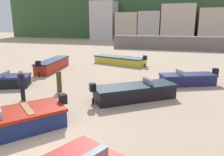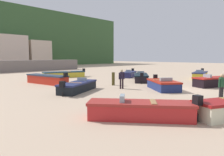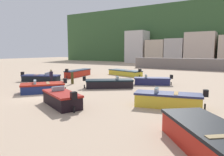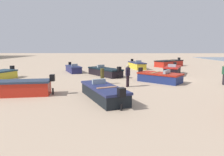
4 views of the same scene
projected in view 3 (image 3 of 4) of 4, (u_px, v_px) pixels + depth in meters
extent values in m
plane|color=tan|center=(47.00, 95.00, 16.14)|extent=(160.00, 160.00, 0.00)
cube|color=#385B32|center=(200.00, 36.00, 70.80)|extent=(90.00, 32.00, 17.05)
cube|color=slate|center=(179.00, 64.00, 40.10)|extent=(17.09, 2.40, 2.05)
cube|color=silver|center=(137.00, 47.00, 62.29)|extent=(5.78, 5.30, 9.26)
cube|color=beige|center=(157.00, 52.00, 59.64)|extent=(5.21, 6.10, 6.50)
cube|color=beige|center=(176.00, 51.00, 56.72)|extent=(4.82, 5.66, 6.70)
cube|color=beige|center=(201.00, 49.00, 53.95)|extent=(7.06, 6.94, 8.10)
cube|color=gold|center=(125.00, 73.00, 29.56)|extent=(5.40, 3.03, 0.64)
cube|color=#1F3644|center=(125.00, 70.00, 29.52)|extent=(5.52, 3.13, 0.12)
cube|color=black|center=(140.00, 70.00, 27.44)|extent=(0.36, 0.39, 0.40)
cylinder|color=black|center=(140.00, 76.00, 27.53)|extent=(0.12, 0.12, 0.32)
cube|color=#967A50|center=(128.00, 70.00, 29.03)|extent=(0.62, 1.36, 0.08)
cube|color=black|center=(62.00, 100.00, 13.01)|extent=(3.56, 2.53, 0.74)
cube|color=#A11E17|center=(61.00, 93.00, 12.96)|extent=(3.68, 2.65, 0.12)
cube|color=black|center=(74.00, 95.00, 11.43)|extent=(0.39, 0.41, 0.40)
cylinder|color=black|center=(74.00, 110.00, 11.53)|extent=(0.13, 0.13, 0.37)
cube|color=#8C9EA8|center=(58.00, 89.00, 13.40)|extent=(0.50, 0.79, 0.28)
cube|color=black|center=(109.00, 84.00, 19.49)|extent=(4.18, 3.67, 0.65)
cube|color=black|center=(109.00, 80.00, 19.44)|extent=(4.31, 3.79, 0.12)
cube|color=black|center=(84.00, 79.00, 19.17)|extent=(0.42, 0.42, 0.40)
cylinder|color=black|center=(84.00, 86.00, 19.27)|extent=(0.14, 0.14, 0.33)
cube|color=#8C9EA8|center=(117.00, 78.00, 19.50)|extent=(0.65, 0.76, 0.28)
cube|color=#B52318|center=(216.00, 145.00, 6.71)|extent=(4.37, 4.79, 0.81)
cube|color=black|center=(216.00, 131.00, 6.66)|extent=(4.50, 4.92, 0.12)
cube|color=red|center=(78.00, 74.00, 28.31)|extent=(1.91, 5.07, 0.78)
cube|color=#27344A|center=(78.00, 70.00, 28.25)|extent=(2.01, 5.19, 0.12)
cube|color=black|center=(67.00, 71.00, 25.78)|extent=(0.36, 0.33, 0.40)
cylinder|color=black|center=(67.00, 77.00, 25.89)|extent=(0.12, 0.12, 0.39)
cube|color=gold|center=(168.00, 101.00, 12.71)|extent=(4.01, 2.09, 0.75)
cube|color=#20274D|center=(168.00, 94.00, 12.65)|extent=(4.12, 2.20, 0.12)
cube|color=black|center=(206.00, 93.00, 11.98)|extent=(0.35, 0.38, 0.40)
cylinder|color=black|center=(205.00, 107.00, 12.08)|extent=(0.12, 0.12, 0.38)
cube|color=#8C9EA8|center=(157.00, 90.00, 12.84)|extent=(0.37, 0.78, 0.28)
cube|color=olive|center=(176.00, 94.00, 12.50)|extent=(0.48, 1.09, 0.08)
cube|color=navy|center=(43.00, 89.00, 17.32)|extent=(3.34, 3.62, 0.64)
cube|color=maroon|center=(43.00, 84.00, 17.27)|extent=(3.46, 3.74, 0.12)
cube|color=black|center=(65.00, 81.00, 17.87)|extent=(0.42, 0.42, 0.40)
cylinder|color=black|center=(65.00, 89.00, 17.96)|extent=(0.14, 0.14, 0.32)
cube|color=#8C9EA8|center=(35.00, 82.00, 17.05)|extent=(0.89, 0.76, 0.28)
cube|color=olive|center=(48.00, 83.00, 17.41)|extent=(1.24, 1.05, 0.08)
cube|color=navy|center=(152.00, 82.00, 21.28)|extent=(3.61, 2.48, 0.61)
cube|color=navy|center=(152.00, 78.00, 21.24)|extent=(3.73, 2.60, 0.12)
cube|color=black|center=(171.00, 77.00, 21.00)|extent=(0.39, 0.41, 0.40)
cylinder|color=black|center=(171.00, 84.00, 21.09)|extent=(0.13, 0.13, 0.30)
cube|color=#8C9EA8|center=(146.00, 76.00, 21.28)|extent=(0.47, 0.70, 0.28)
cube|color=black|center=(41.00, 79.00, 23.73)|extent=(4.21, 2.91, 0.61)
cube|color=navy|center=(41.00, 75.00, 23.69)|extent=(4.33, 3.03, 0.12)
cube|color=black|center=(22.00, 74.00, 23.90)|extent=(0.39, 0.41, 0.40)
cylinder|color=black|center=(23.00, 80.00, 23.99)|extent=(0.13, 0.13, 0.30)
cube|color=#8C9EA8|center=(47.00, 74.00, 23.59)|extent=(0.52, 0.79, 0.28)
cube|color=#9D6B50|center=(37.00, 75.00, 23.73)|extent=(0.69, 1.10, 0.08)
cylinder|color=#443D1A|center=(72.00, 78.00, 21.74)|extent=(0.28, 0.28, 1.22)
cylinder|color=black|center=(51.00, 81.00, 20.76)|extent=(0.19, 0.19, 0.82)
cylinder|color=black|center=(52.00, 82.00, 20.59)|extent=(0.19, 0.19, 0.82)
cylinder|color=black|center=(51.00, 74.00, 20.58)|extent=(0.46, 0.46, 0.58)
cylinder|color=black|center=(51.00, 75.00, 20.77)|extent=(0.12, 0.12, 0.54)
cylinder|color=black|center=(52.00, 75.00, 20.40)|extent=(0.12, 0.12, 0.54)
sphere|color=tan|center=(51.00, 70.00, 20.53)|extent=(0.30, 0.30, 0.22)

